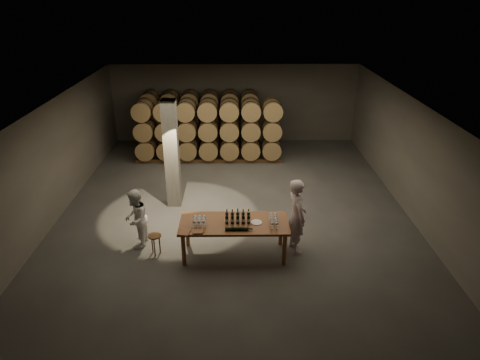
{
  "coord_description": "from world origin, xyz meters",
  "views": [
    {
      "loc": [
        0.05,
        -11.34,
        6.04
      ],
      "look_at": [
        0.16,
        -0.5,
        1.1
      ],
      "focal_mm": 32.0,
      "sensor_mm": 36.0,
      "label": 1
    }
  ],
  "objects_px": {
    "tasting_table": "(234,226)",
    "notebook_near": "(198,232)",
    "stool": "(155,239)",
    "person_man": "(296,216)",
    "plate": "(256,222)",
    "bottle_cluster": "(238,218)",
    "person_woman": "(136,219)"
  },
  "relations": [
    {
      "from": "tasting_table",
      "to": "stool",
      "type": "distance_m",
      "value": 1.96
    },
    {
      "from": "notebook_near",
      "to": "tasting_table",
      "type": "bearing_deg",
      "value": 24.85
    },
    {
      "from": "plate",
      "to": "person_woman",
      "type": "bearing_deg",
      "value": 171.8
    },
    {
      "from": "plate",
      "to": "stool",
      "type": "relative_size",
      "value": 0.5
    },
    {
      "from": "tasting_table",
      "to": "plate",
      "type": "distance_m",
      "value": 0.54
    },
    {
      "from": "person_man",
      "to": "person_woman",
      "type": "xyz_separation_m",
      "value": [
        -3.95,
        0.24,
        -0.19
      ]
    },
    {
      "from": "bottle_cluster",
      "to": "person_man",
      "type": "distance_m",
      "value": 1.43
    },
    {
      "from": "tasting_table",
      "to": "stool",
      "type": "height_order",
      "value": "tasting_table"
    },
    {
      "from": "plate",
      "to": "notebook_near",
      "type": "xyz_separation_m",
      "value": [
        -1.36,
        -0.42,
        0.01
      ]
    },
    {
      "from": "tasting_table",
      "to": "notebook_near",
      "type": "xyz_separation_m",
      "value": [
        -0.82,
        -0.44,
        0.12
      ]
    },
    {
      "from": "plate",
      "to": "person_man",
      "type": "relative_size",
      "value": 0.14
    },
    {
      "from": "tasting_table",
      "to": "person_woman",
      "type": "xyz_separation_m",
      "value": [
        -2.44,
        0.41,
        -0.02
      ]
    },
    {
      "from": "tasting_table",
      "to": "person_woman",
      "type": "height_order",
      "value": "person_woman"
    },
    {
      "from": "bottle_cluster",
      "to": "notebook_near",
      "type": "bearing_deg",
      "value": -153.33
    },
    {
      "from": "notebook_near",
      "to": "person_man",
      "type": "distance_m",
      "value": 2.42
    },
    {
      "from": "notebook_near",
      "to": "person_woman",
      "type": "relative_size",
      "value": 0.15
    },
    {
      "from": "plate",
      "to": "stool",
      "type": "distance_m",
      "value": 2.51
    },
    {
      "from": "bottle_cluster",
      "to": "stool",
      "type": "bearing_deg",
      "value": 179.56
    },
    {
      "from": "stool",
      "to": "person_man",
      "type": "distance_m",
      "value": 3.48
    },
    {
      "from": "plate",
      "to": "stool",
      "type": "xyz_separation_m",
      "value": [
        -2.46,
        0.05,
        -0.47
      ]
    },
    {
      "from": "tasting_table",
      "to": "person_woman",
      "type": "bearing_deg",
      "value": 170.35
    },
    {
      "from": "bottle_cluster",
      "to": "plate",
      "type": "relative_size",
      "value": 2.23
    },
    {
      "from": "bottle_cluster",
      "to": "stool",
      "type": "relative_size",
      "value": 1.12
    },
    {
      "from": "notebook_near",
      "to": "person_man",
      "type": "height_order",
      "value": "person_man"
    },
    {
      "from": "plate",
      "to": "person_woman",
      "type": "xyz_separation_m",
      "value": [
        -2.97,
        0.43,
        -0.13
      ]
    },
    {
      "from": "tasting_table",
      "to": "person_man",
      "type": "xyz_separation_m",
      "value": [
        1.51,
        0.18,
        0.17
      ]
    },
    {
      "from": "stool",
      "to": "person_man",
      "type": "height_order",
      "value": "person_man"
    },
    {
      "from": "tasting_table",
      "to": "bottle_cluster",
      "type": "height_order",
      "value": "bottle_cluster"
    },
    {
      "from": "person_woman",
      "to": "notebook_near",
      "type": "bearing_deg",
      "value": 63.62
    },
    {
      "from": "tasting_table",
      "to": "plate",
      "type": "bearing_deg",
      "value": -1.45
    },
    {
      "from": "notebook_near",
      "to": "stool",
      "type": "distance_m",
      "value": 1.29
    },
    {
      "from": "bottle_cluster",
      "to": "person_man",
      "type": "relative_size",
      "value": 0.31
    }
  ]
}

